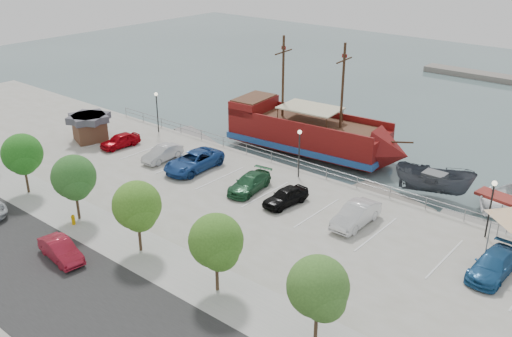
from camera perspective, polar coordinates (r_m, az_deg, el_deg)
The scene contains 28 objects.
ground at distance 44.99m, azimuth -0.65°, elevation -4.61°, with size 160.00×160.00×0.00m, color #43595B.
street at distance 35.64m, azimuth -17.96°, elevation -12.21°, with size 100.00×8.00×0.04m, color #252525.
sidewalk at distance 38.44m, azimuth -10.47°, elevation -8.55°, with size 100.00×4.00×0.05m, color #A09F9C.
seawall_railing at distance 49.95m, azimuth 5.14°, elevation 0.18°, with size 50.00×0.06×1.00m.
pirate_ship at distance 56.01m, azimuth 6.39°, elevation 3.21°, with size 18.91×6.76×11.80m.
patrol_boat at distance 49.40m, azimuth 17.34°, elevation -1.45°, with size 2.47×6.55×2.54m, color #424750.
speedboat at distance 49.27m, azimuth 23.34°, elevation -3.19°, with size 4.66×6.53×1.35m, color white.
dock_west at distance 60.59m, azimuth -5.98°, elevation 3.02°, with size 7.24×2.07×0.41m, color gray.
dock_mid at distance 48.20m, azimuth 13.45°, elevation -3.02°, with size 7.30×2.09×0.42m, color gray.
dock_east at distance 45.80m, azimuth 22.23°, elevation -5.67°, with size 7.52×2.15×0.43m, color gray.
shed at distance 59.40m, azimuth -16.30°, elevation 4.03°, with size 4.14×4.14×2.66m.
street_sedan at distance 39.22m, azimuth -18.94°, elevation -7.72°, with size 1.42×4.06×1.34m, color maroon.
fire_hydrant at distance 43.28m, azimuth -17.81°, elevation -4.87°, with size 0.28×0.28×0.81m.
lamp_post_left at distance 59.70m, azimuth -9.89°, elevation 6.27°, with size 0.36×0.36×4.28m.
lamp_post_mid at distance 48.06m, azimuth 4.35°, elevation 2.36°, with size 0.36×0.36×4.28m.
lamp_post_right at distance 41.70m, azimuth 22.51°, elevation -2.83°, with size 0.36×0.36×4.28m.
tree_b at distance 48.39m, azimuth -22.32°, elevation 1.21°, with size 3.30×3.20×5.00m.
tree_c at distance 42.68m, azimuth -17.72°, elevation -0.99°, with size 3.30×3.20×5.00m.
tree_d at distance 37.40m, azimuth -11.76°, elevation -3.84°, with size 3.30×3.20×5.00m.
tree_e at distance 32.77m, azimuth -3.93°, elevation -7.49°, with size 3.30×3.20×5.00m.
tree_f at distance 29.11m, azimuth 6.36°, elevation -11.97°, with size 3.30×3.20×5.00m.
parked_car_a at distance 56.99m, azimuth -13.43°, elevation 2.75°, with size 1.61×4.00×1.36m, color #A5020B.
parked_car_b at distance 52.96m, azimuth -9.34°, elevation 1.51°, with size 1.46×4.18×1.38m, color #BEBEBE.
parked_car_c at distance 50.49m, azimuth -6.26°, elevation 0.75°, with size 2.72×5.89×1.64m, color navy.
parked_car_d at distance 46.28m, azimuth -0.67°, elevation -1.46°, with size 1.90×4.68×1.36m, color #1E502D.
parked_car_e at distance 44.08m, azimuth 2.98°, elevation -2.80°, with size 1.63×4.04×1.38m, color black.
parked_car_f at distance 41.73m, azimuth 9.94°, elevation -4.59°, with size 1.66×4.75×1.56m, color silver.
parked_car_h at distance 38.47m, azimuth 22.64°, elevation -8.89°, with size 2.00×4.91×1.42m, color #1D5084.
Camera 1 is at (25.83, -30.26, 20.01)m, focal length 40.00 mm.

